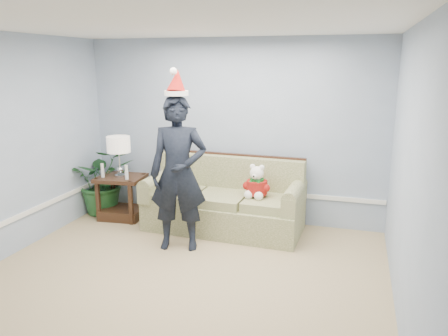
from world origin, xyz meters
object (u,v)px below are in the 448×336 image
object	(u,v)px
sofa	(225,204)
table_lamp	(119,146)
houseplant	(103,180)
teddy_bear	(257,185)
man	(178,174)
side_table	(122,202)

from	to	relation	value
sofa	table_lamp	world-z (taller)	table_lamp
houseplant	sofa	bearing A→B (deg)	-2.22
table_lamp	houseplant	size ratio (longest dim) A/B	0.58
table_lamp	teddy_bear	world-z (taller)	table_lamp
table_lamp	houseplant	distance (m)	0.74
sofa	teddy_bear	xyz separation A→B (m)	(0.49, -0.11, 0.34)
sofa	teddy_bear	size ratio (longest dim) A/B	4.79
houseplant	man	distance (m)	1.96
man	houseplant	bearing A→B (deg)	137.78
man	table_lamp	bearing A→B (deg)	135.78
side_table	teddy_bear	distance (m)	2.17
side_table	table_lamp	xyz separation A→B (m)	(0.01, -0.02, 0.87)
man	teddy_bear	bearing A→B (deg)	26.46
houseplant	teddy_bear	world-z (taller)	houseplant
houseplant	side_table	bearing A→B (deg)	-19.18
table_lamp	man	world-z (taller)	man
table_lamp	man	xyz separation A→B (m)	(1.27, -0.75, -0.15)
sofa	table_lamp	bearing A→B (deg)	-174.98
side_table	table_lamp	world-z (taller)	table_lamp
teddy_bear	table_lamp	bearing A→B (deg)	-173.13
sofa	man	xyz separation A→B (m)	(-0.36, -0.83, 0.62)
houseplant	teddy_bear	distance (m)	2.53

